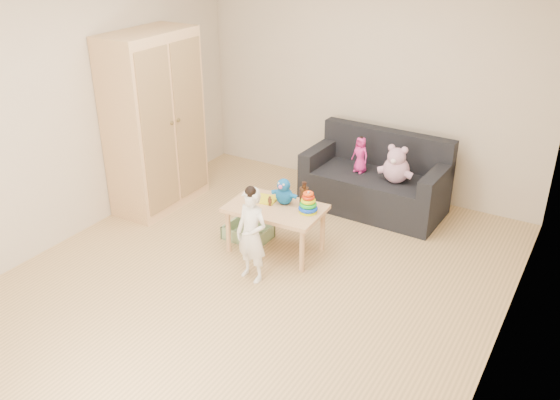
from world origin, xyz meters
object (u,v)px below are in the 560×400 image
Objects in this scene: toddler at (252,236)px; play_table at (276,229)px; wardrobe at (155,122)px; sofa at (374,192)px.

play_table is at bearing 106.86° from toddler.
wardrobe is 1.27× the size of sofa.
wardrobe is 2.22× the size of toddler.
wardrobe is 2.12× the size of play_table.
toddler reaches higher than play_table.
wardrobe reaches higher than toddler.
sofa is (2.08, 1.03, -0.73)m from wardrobe.
sofa is at bearing 70.35° from play_table.
wardrobe is at bearing 171.15° from play_table.
play_table is at bearing -8.85° from wardrobe.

